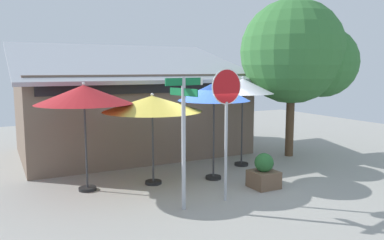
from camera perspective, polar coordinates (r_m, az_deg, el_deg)
The scene contains 10 objects.
ground_plane at distance 10.44m, azimuth 4.21°, elevation -9.72°, with size 28.00×28.00×0.10m, color #9E9B93.
cafe_building at distance 14.33m, azimuth -9.02°, elevation 1.44°, with size 8.10×5.39×4.06m.
street_sign_post at distance 8.21m, azimuth -1.24°, elevation -1.24°, with size 0.97×0.92×2.89m.
stop_sign at distance 8.75m, azimuth 5.12°, elevation 1.65°, with size 0.81×0.09×3.06m.
patio_umbrella_crimson_left at distance 9.80m, azimuth -15.74°, elevation 3.57°, with size 2.38×2.38×2.74m.
patio_umbrella_mustard_center at distance 10.06m, azimuth -5.91°, elevation 2.37°, with size 2.61×2.61×2.43m.
patio_umbrella_royal_blue_right at distance 10.47m, azimuth 3.28°, elevation 4.11°, with size 1.98×1.98×2.76m.
patio_umbrella_ivory_far_right at distance 12.05m, azimuth 7.53°, elevation 4.91°, with size 1.92×1.92×2.83m.
shade_tree at distance 13.85m, azimuth 15.68°, elevation 9.37°, with size 3.97×3.56×5.42m.
sidewalk_planter at distance 10.18m, azimuth 10.61°, elevation -7.73°, with size 0.67×0.67×0.91m.
Camera 1 is at (-5.24, -8.48, 3.06)m, focal length 35.92 mm.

